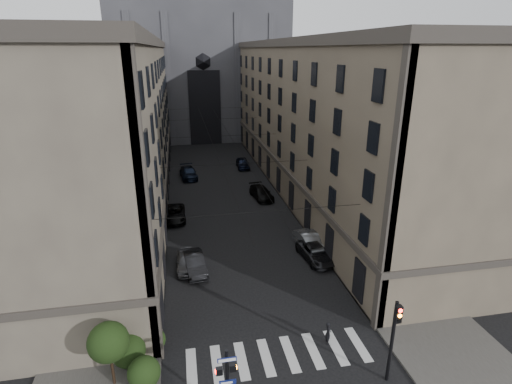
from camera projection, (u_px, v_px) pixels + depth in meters
sidewalk_left at (141, 195)px, 51.18m from camera, size 7.00×80.00×0.15m
sidewalk_right at (298, 185)px, 54.92m from camera, size 7.00×80.00×0.15m
zebra_crossing at (278, 355)px, 24.42m from camera, size 11.00×3.20×0.01m
building_left at (108, 123)px, 47.53m from camera, size 13.60×60.60×18.85m
building_right at (322, 117)px, 52.31m from camera, size 13.60×60.60×18.85m
gothic_tower at (199, 49)px, 83.08m from camera, size 35.00×23.00×58.00m
pedestrian_signal_left at (227, 378)px, 19.77m from camera, size 1.02×0.38×4.00m
traffic_light_right at (394, 333)px, 21.46m from camera, size 0.34×0.50×5.20m
shrub_cluster at (127, 351)px, 22.26m from camera, size 3.90×4.40×3.90m
tram_wires at (221, 137)px, 50.29m from camera, size 14.00×60.00×0.43m
car_left_near at (186, 261)px, 33.92m from camera, size 1.68×4.16×1.42m
car_left_midnear at (195, 263)px, 33.44m from camera, size 2.13×4.69×1.49m
car_left_midfar at (174, 214)px, 43.60m from camera, size 2.42×5.13×1.42m
car_left_far at (188, 173)px, 57.82m from camera, size 2.68×5.55×1.56m
car_right_near at (310, 242)px, 37.00m from camera, size 2.27×4.94×1.57m
car_right_midnear at (316, 253)px, 35.30m from camera, size 2.78×5.09×1.35m
car_right_midfar at (261, 193)px, 49.89m from camera, size 2.69×5.24×1.46m
car_right_far at (243, 163)px, 62.73m from camera, size 1.98×4.64×1.56m
pedestrian at (328, 333)px, 25.20m from camera, size 0.46×0.62×1.56m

